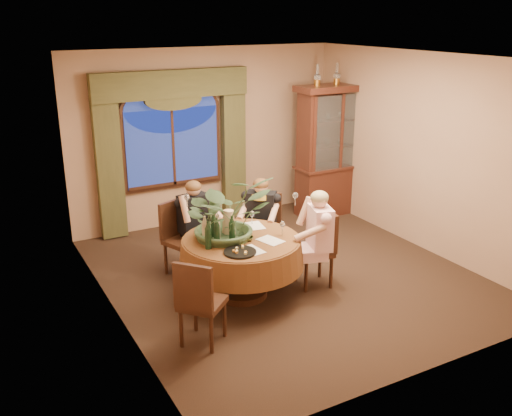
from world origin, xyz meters
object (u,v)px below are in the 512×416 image
wine_bottle_0 (205,230)px  wine_bottle_3 (208,235)px  oil_lamp_left (317,75)px  dining_table (242,267)px  china_cabinet (333,151)px  person_pink (319,240)px  chair_front_left (202,301)px  olive_bowl (247,239)px  stoneware_vase (229,223)px  wine_bottle_5 (217,228)px  oil_lamp_right (356,73)px  person_back (194,225)px  wine_bottle_1 (232,229)px  oil_lamp_center (337,74)px  person_scarf (261,221)px  wine_bottle_2 (214,225)px  chair_back (183,239)px  chair_back_right (263,230)px  chair_right (314,249)px  centerpiece_plant (226,184)px  wine_bottle_4 (217,232)px

wine_bottle_0 → wine_bottle_3: 0.18m
oil_lamp_left → dining_table: bearing=-140.1°
china_cabinet → person_pink: china_cabinet is taller
dining_table → person_pink: (0.93, -0.28, 0.27)m
chair_front_left → olive_bowl: size_ratio=6.76×
stoneware_vase → wine_bottle_5: bearing=-149.3°
oil_lamp_right → wine_bottle_5: (-3.44, -1.95, -1.44)m
china_cabinet → person_back: china_cabinet is taller
chair_front_left → wine_bottle_1: (0.68, 0.67, 0.44)m
olive_bowl → stoneware_vase: bearing=114.4°
oil_lamp_center → person_scarf: (-2.11, -1.29, -1.74)m
oil_lamp_right → wine_bottle_2: size_ratio=1.03×
dining_table → oil_lamp_left: size_ratio=4.43×
oil_lamp_left → wine_bottle_2: size_ratio=1.03×
person_scarf → wine_bottle_5: (-0.95, -0.66, 0.30)m
chair_front_left → olive_bowl: 1.12m
olive_bowl → wine_bottle_2: bearing=141.9°
oil_lamp_left → chair_front_left: 4.63m
person_scarf → dining_table: bearing=90.0°
chair_back → chair_back_right: bearing=146.7°
oil_lamp_left → person_back: oil_lamp_left is taller
olive_bowl → wine_bottle_3: bearing=-178.9°
china_cabinet → olive_bowl: china_cabinet is taller
person_back → wine_bottle_5: size_ratio=3.75×
oil_lamp_center → chair_right: size_ratio=0.35×
chair_right → person_pink: 0.20m
china_cabinet → oil_lamp_center: bearing=0.0°
oil_lamp_left → wine_bottle_5: bearing=-143.9°
person_pink → wine_bottle_1: bearing=95.4°
oil_lamp_left → wine_bottle_3: (-2.86, -2.10, -1.44)m
chair_front_left → person_scarf: size_ratio=0.78×
person_scarf → wine_bottle_0: size_ratio=3.73×
wine_bottle_0 → wine_bottle_3: (-0.04, -0.18, 0.00)m
dining_table → oil_lamp_left: bearing=39.9°
china_cabinet → olive_bowl: (-2.74, -2.09, -0.32)m
chair_right → person_back: size_ratio=0.78×
centerpiece_plant → chair_front_left: bearing=-128.9°
centerpiece_plant → wine_bottle_2: centerpiece_plant is taller
stoneware_vase → wine_bottle_2: wine_bottle_2 is taller
chair_front_left → china_cabinet: bearing=85.7°
wine_bottle_5 → wine_bottle_3: bearing=-141.7°
chair_back_right → centerpiece_plant: centerpiece_plant is taller
chair_back → person_pink: size_ratio=0.75×
person_back → wine_bottle_2: size_ratio=3.75×
oil_lamp_right → wine_bottle_0: (-3.58, -1.92, -1.44)m
chair_back → wine_bottle_5: 0.98m
stoneware_vase → wine_bottle_4: 0.35m
china_cabinet → oil_lamp_left: size_ratio=6.44×
oil_lamp_right → olive_bowl: 4.07m
china_cabinet → person_scarf: china_cabinet is taller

